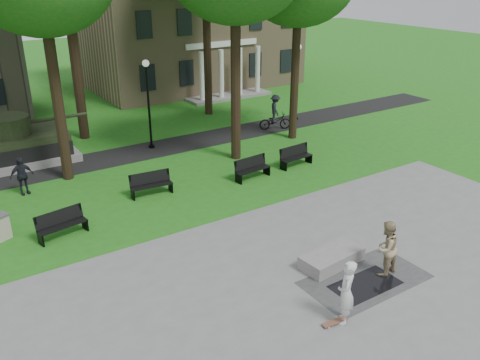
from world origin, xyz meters
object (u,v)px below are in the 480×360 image
object	(u,v)px
cyclist	(275,115)
park_bench_0	(62,223)
friend_watching	(386,248)
skateboarder	(346,292)
concrete_block	(332,258)

from	to	relation	value
cyclist	park_bench_0	size ratio (longest dim) A/B	1.14
friend_watching	skateboarder	bearing A→B (deg)	14.77
skateboarder	friend_watching	size ratio (longest dim) A/B	1.03
friend_watching	cyclist	bearing A→B (deg)	-120.34
cyclist	skateboarder	bearing A→B (deg)	172.40
skateboarder	park_bench_0	world-z (taller)	skateboarder
concrete_block	cyclist	bearing A→B (deg)	60.38
concrete_block	park_bench_0	world-z (taller)	park_bench_0
friend_watching	park_bench_0	world-z (taller)	friend_watching
park_bench_0	friend_watching	bearing A→B (deg)	-55.59
concrete_block	park_bench_0	bearing A→B (deg)	135.29
skateboarder	cyclist	bearing A→B (deg)	-164.58
concrete_block	cyclist	distance (m)	15.04
concrete_block	friend_watching	xyz separation A→B (m)	(1.03, -1.30, 0.70)
concrete_block	skateboarder	xyz separation A→B (m)	(-1.72, -2.36, 0.73)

